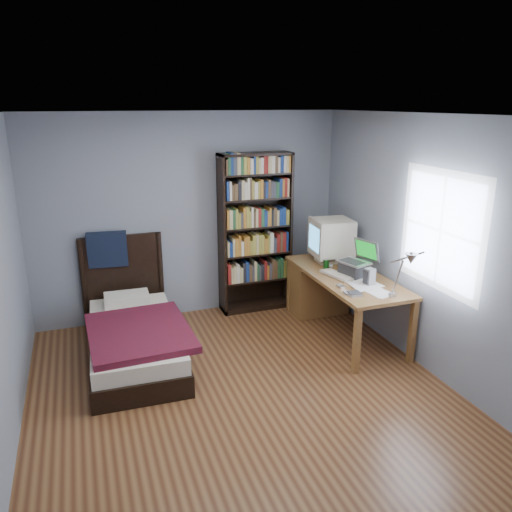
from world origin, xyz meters
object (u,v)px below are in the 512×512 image
at_px(speaker, 370,277).
at_px(soda_can, 326,264).
at_px(desk_lamp, 408,263).
at_px(crt_monitor, 331,238).
at_px(bookshelf, 255,233).
at_px(keyboard, 337,275).
at_px(bed, 133,333).
at_px(laptop, 355,266).
at_px(desk, 325,286).

relative_size(speaker, soda_can, 1.65).
bearing_deg(speaker, soda_can, 95.59).
bearing_deg(speaker, desk_lamp, -107.03).
relative_size(crt_monitor, soda_can, 4.83).
height_order(crt_monitor, bookshelf, bookshelf).
distance_m(desk_lamp, keyboard, 1.18).
distance_m(soda_can, bookshelf, 1.03).
distance_m(desk_lamp, speaker, 0.83).
bearing_deg(bed, speaker, -15.05).
height_order(keyboard, bed, bed).
bearing_deg(crt_monitor, bookshelf, 142.43).
height_order(soda_can, bed, bed).
xyz_separation_m(soda_can, bookshelf, (-0.59, 0.81, 0.23)).
distance_m(speaker, bed, 2.57).
bearing_deg(soda_can, bookshelf, 126.00).
bearing_deg(bed, keyboard, -7.60).
distance_m(keyboard, soda_can, 0.28).
distance_m(desk_lamp, bookshelf, 2.29).
height_order(laptop, soda_can, laptop).
bearing_deg(soda_can, speaker, -73.59).
height_order(crt_monitor, soda_can, crt_monitor).
height_order(bookshelf, bed, bookshelf).
distance_m(desk_lamp, soda_can, 1.43).
bearing_deg(bookshelf, desk, -39.23).
bearing_deg(bed, bookshelf, 25.61).
relative_size(crt_monitor, speaker, 2.94).
bearing_deg(laptop, bookshelf, 124.34).
xyz_separation_m(laptop, desk_lamp, (-0.08, -1.03, 0.36)).
height_order(speaker, bed, bed).
bearing_deg(laptop, crt_monitor, 92.11).
xyz_separation_m(desk_lamp, bookshelf, (-0.70, 2.17, -0.20)).
xyz_separation_m(crt_monitor, bookshelf, (-0.76, 0.58, -0.02)).
xyz_separation_m(desk_lamp, speaker, (0.08, 0.73, -0.39)).
xyz_separation_m(desk, bookshelf, (-0.71, 0.58, 0.59)).
bearing_deg(laptop, speaker, -89.99).
bearing_deg(desk_lamp, speaker, 83.80).
relative_size(keyboard, soda_can, 3.77).
height_order(desk_lamp, bed, desk_lamp).
relative_size(desk, bookshelf, 0.87).
distance_m(laptop, keyboard, 0.22).
bearing_deg(soda_can, bed, 179.48).
xyz_separation_m(desk_lamp, keyboard, (-0.11, 1.08, -0.46)).
distance_m(keyboard, bookshelf, 1.27).
bearing_deg(soda_can, keyboard, -90.95).
xyz_separation_m(crt_monitor, speaker, (0.02, -0.86, -0.21)).
relative_size(crt_monitor, bed, 0.27).
height_order(laptop, speaker, laptop).
height_order(desk, soda_can, soda_can).
xyz_separation_m(laptop, speaker, (0.00, -0.31, -0.02)).
bearing_deg(desk, desk_lamp, -90.37).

